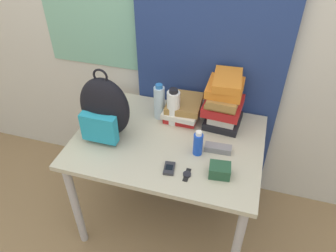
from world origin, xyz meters
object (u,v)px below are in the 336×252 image
at_px(cell_phone, 169,168).
at_px(wristwatch, 187,175).
at_px(book_stack_center, 224,101).
at_px(water_bottle, 159,102).
at_px(sunscreen_bottle, 198,144).
at_px(sunglasses_case, 218,148).
at_px(book_stack_left, 183,108).
at_px(sports_bottle, 173,107).
at_px(camera_pouch, 220,170).
at_px(backpack, 104,109).

bearing_deg(cell_phone, wristwatch, -7.43).
bearing_deg(book_stack_center, water_bottle, -172.78).
distance_m(sunscreen_bottle, cell_phone, 0.21).
relative_size(sunscreen_bottle, wristwatch, 1.66).
xyz_separation_m(cell_phone, sunglasses_case, (0.22, 0.22, 0.01)).
distance_m(water_bottle, sunglasses_case, 0.47).
bearing_deg(sunglasses_case, cell_phone, -135.46).
distance_m(sunscreen_bottle, sunglasses_case, 0.13).
height_order(book_stack_left, sports_bottle, sports_bottle).
bearing_deg(sports_bottle, wristwatch, -65.12).
bearing_deg(water_bottle, sunglasses_case, -27.05).
relative_size(book_stack_center, sunglasses_case, 2.16).
distance_m(sports_bottle, sunglasses_case, 0.37).
xyz_separation_m(water_bottle, cell_phone, (0.19, -0.43, -0.11)).
relative_size(water_bottle, camera_pouch, 2.01).
bearing_deg(water_bottle, book_stack_left, 19.84).
distance_m(book_stack_center, wristwatch, 0.53).
bearing_deg(book_stack_center, sports_bottle, -165.25).
height_order(water_bottle, camera_pouch, water_bottle).
distance_m(water_bottle, cell_phone, 0.48).
relative_size(book_stack_left, sunscreen_bottle, 1.73).
distance_m(water_bottle, wristwatch, 0.54).
relative_size(backpack, water_bottle, 1.81).
bearing_deg(book_stack_center, book_stack_left, 179.61).
relative_size(cell_phone, camera_pouch, 0.81).
distance_m(sunglasses_case, wristwatch, 0.26).
distance_m(sports_bottle, cell_phone, 0.42).
distance_m(camera_pouch, wristwatch, 0.17).
bearing_deg(water_bottle, book_stack_center, 7.22).
xyz_separation_m(book_stack_center, sunscreen_bottle, (-0.09, -0.31, -0.09)).
bearing_deg(sunscreen_bottle, book_stack_left, 117.48).
distance_m(backpack, book_stack_center, 0.70).
xyz_separation_m(sports_bottle, camera_pouch, (0.35, -0.36, -0.08)).
height_order(cell_phone, sunglasses_case, sunglasses_case).
relative_size(book_stack_left, camera_pouch, 2.25).
height_order(book_stack_left, book_stack_center, book_stack_center).
relative_size(book_stack_left, water_bottle, 1.12).
height_order(water_bottle, sunscreen_bottle, water_bottle).
height_order(book_stack_left, cell_phone, book_stack_left).
relative_size(backpack, sports_bottle, 1.80).
relative_size(book_stack_left, cell_phone, 2.79).
xyz_separation_m(book_stack_left, sunscreen_bottle, (0.16, -0.31, 0.01)).
xyz_separation_m(sunscreen_bottle, sunglasses_case, (0.11, 0.05, -0.05)).
xyz_separation_m(backpack, sports_bottle, (0.34, 0.23, -0.07)).
bearing_deg(sunscreen_bottle, wristwatch, -94.92).
bearing_deg(book_stack_left, sunglasses_case, -44.12).
relative_size(book_stack_center, wristwatch, 3.54).
height_order(cell_phone, wristwatch, cell_phone).
distance_m(sports_bottle, camera_pouch, 0.51).
distance_m(book_stack_left, camera_pouch, 0.54).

